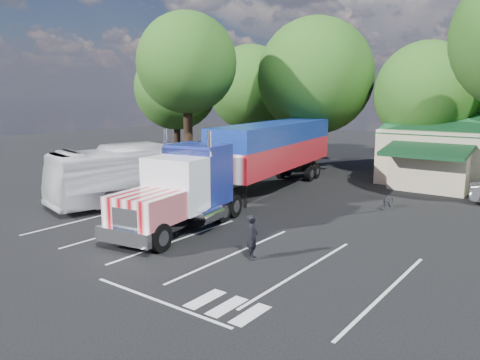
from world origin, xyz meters
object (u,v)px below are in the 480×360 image
Objects in this scene: bicycle at (387,201)px; woman at (253,237)px; semi_truck at (256,155)px; tour_bus at (154,172)px.

woman is at bearing -92.96° from bicycle.
woman is (6.51, -9.58, -1.81)m from semi_truck.
bicycle is 0.13× the size of tour_bus.
woman is 1.08× the size of bicycle.
semi_truck is 1.81× the size of tour_bus.
bicycle is at bearing 41.34° from tour_bus.
tour_bus is at bearing -148.94° from bicycle.
bicycle is at bearing -30.18° from woman.
semi_truck reaches higher than tour_bus.
tour_bus is (-11.14, 5.08, 0.87)m from woman.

